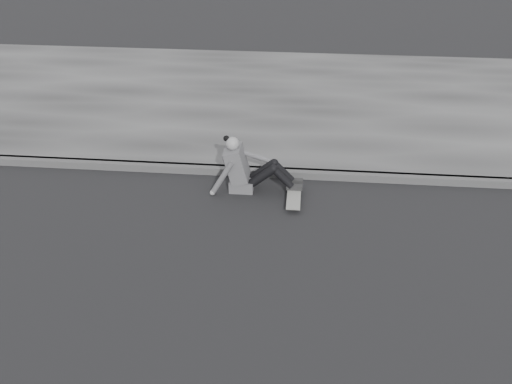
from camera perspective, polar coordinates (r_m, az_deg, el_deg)
ground at (r=7.26m, az=22.19°, el=-9.50°), size 80.00×80.00×0.00m
curb at (r=9.28m, az=18.50°, el=1.12°), size 24.00×0.16×0.12m
sidewalk at (r=11.95m, az=15.84°, el=8.36°), size 24.00×6.00×0.12m
skateboard at (r=8.40m, az=3.81°, el=-0.39°), size 0.20×0.78×0.09m
seated_woman at (r=8.51m, az=-1.01°, el=2.38°), size 1.38×0.46×0.88m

